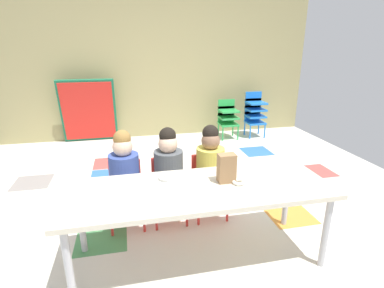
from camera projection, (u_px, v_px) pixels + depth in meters
name	position (u px, v px, depth m)	size (l,w,h in m)	color
ground_plane	(191.00, 203.00, 3.21)	(5.49, 5.27, 0.02)	silver
back_wall	(159.00, 63.00, 5.24)	(5.49, 0.10, 2.58)	tan
craft_table	(199.00, 193.00, 2.20)	(1.95, 0.69, 0.62)	beige
seated_child_near_camera	(124.00, 171.00, 2.62)	(0.32, 0.31, 0.92)	red
seated_child_middle_seat	(168.00, 167.00, 2.70)	(0.32, 0.32, 0.92)	red
seated_child_far_right	(210.00, 164.00, 2.78)	(0.32, 0.31, 0.92)	red
kid_chair_green_stack	(228.00, 116.00, 5.32)	(0.32, 0.30, 0.68)	green
kid_chair_blue_stack	(255.00, 111.00, 5.41)	(0.32, 0.30, 0.80)	blue
folded_activity_table	(89.00, 111.00, 5.04)	(0.90, 0.29, 1.09)	#19724C
paper_bag_brown	(227.00, 168.00, 2.24)	(0.13, 0.09, 0.22)	#9E754C
paper_plate_near_edge	(165.00, 180.00, 2.29)	(0.18, 0.18, 0.01)	white
paper_plate_center_table	(133.00, 200.00, 1.99)	(0.18, 0.18, 0.01)	white
donut_powdered_on_plate	(165.00, 177.00, 2.29)	(0.11, 0.11, 0.03)	white
donut_powdered_loose	(239.00, 182.00, 2.23)	(0.10, 0.10, 0.03)	white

